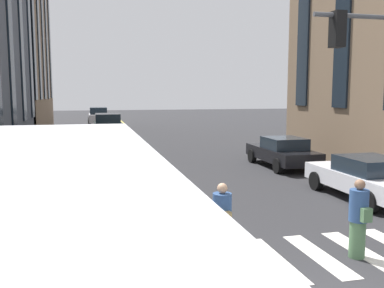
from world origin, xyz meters
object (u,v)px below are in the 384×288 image
car_green_near (93,143)px  pedestrian_companion (358,219)px  car_black_parked_a (282,152)px  pedestrian_near (222,222)px  car_green_far (108,126)px  car_white_trailing (98,116)px  car_white_mid (366,177)px

car_green_near → pedestrian_companion: size_ratio=2.70×
car_black_parked_a → pedestrian_near: 11.29m
car_green_far → car_white_trailing: same height
car_green_far → car_white_mid: car_green_far is taller
car_white_mid → car_white_trailing: size_ratio=0.94×
car_green_near → car_white_mid: bearing=-143.8°
car_green_near → car_black_parked_a: size_ratio=1.00×
car_white_mid → car_black_parked_a: size_ratio=1.00×
car_green_near → car_black_parked_a: 10.02m
car_green_near → car_black_parked_a: (-5.49, -8.38, 0.00)m
car_black_parked_a → pedestrian_companion: 10.60m
car_green_far → car_white_mid: 20.90m
car_green_near → car_green_far: 8.22m
car_white_mid → pedestrian_near: (-3.64, 5.93, 0.09)m
car_white_mid → pedestrian_companion: pedestrian_companion is taller
car_black_parked_a → pedestrian_companion: pedestrian_companion is taller
pedestrian_near → pedestrian_companion: size_ratio=0.97×
car_black_parked_a → car_white_trailing: bearing=15.5°
pedestrian_companion → car_white_mid: bearing=-37.6°
car_green_far → car_white_trailing: (14.15, 0.42, 0.00)m
car_green_near → car_green_far: (8.14, -1.11, 0.27)m
car_white_trailing → car_white_mid: bearing=-167.2°
car_green_far → car_white_mid: bearing=-159.7°
car_green_near → car_white_trailing: (22.29, -0.69, 0.27)m
car_white_mid → car_green_near: bearing=36.2°
pedestrian_companion → car_green_far: bearing=9.7°
car_black_parked_a → car_white_trailing: size_ratio=0.94×
car_black_parked_a → pedestrian_near: (-9.61, 5.93, 0.09)m
car_white_mid → pedestrian_companion: size_ratio=2.70×
car_green_far → car_white_trailing: size_ratio=1.00×
car_green_near → pedestrian_near: pedestrian_near is taller
car_black_parked_a → car_white_mid: bearing=180.0°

